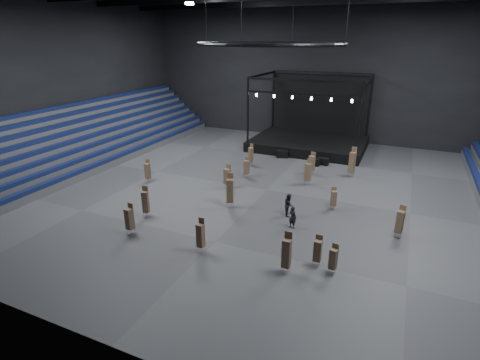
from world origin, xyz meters
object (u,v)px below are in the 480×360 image
at_px(chair_stack_1, 230,190).
at_px(chair_stack_14, 287,253).
at_px(chair_stack_13, 130,218).
at_px(chair_stack_2, 201,235).
at_px(man_center, 293,217).
at_px(chair_stack_7, 148,171).
at_px(chair_stack_11, 334,198).
at_px(chair_stack_6, 251,155).
at_px(stage, 310,136).
at_px(chair_stack_0, 400,221).
at_px(chair_stack_8, 308,172).
at_px(chair_stack_12, 145,201).
at_px(chair_stack_3, 333,258).
at_px(flight_case_mid, 314,162).
at_px(chair_stack_10, 318,250).
at_px(flight_case_right, 323,161).
at_px(chair_stack_5, 247,167).
at_px(chair_stack_4, 227,176).
at_px(chair_stack_15, 352,162).
at_px(chair_stack_9, 312,163).
at_px(flight_case_left, 282,154).
at_px(crew_member, 289,205).

relative_size(chair_stack_1, chair_stack_14, 1.09).
distance_m(chair_stack_1, chair_stack_13, 8.56).
distance_m(chair_stack_2, man_center, 7.38).
relative_size(chair_stack_7, chair_stack_11, 1.20).
xyz_separation_m(chair_stack_6, man_center, (8.48, -12.25, -0.39)).
bearing_deg(stage, chair_stack_0, -60.59).
bearing_deg(chair_stack_8, chair_stack_12, -115.73).
bearing_deg(chair_stack_6, chair_stack_2, -66.76).
height_order(chair_stack_0, chair_stack_13, chair_stack_0).
xyz_separation_m(chair_stack_3, chair_stack_14, (-2.62, -1.07, 0.35)).
xyz_separation_m(flight_case_mid, chair_stack_10, (4.86, -19.42, 0.73)).
relative_size(flight_case_right, chair_stack_8, 0.47).
distance_m(stage, chair_stack_14, 28.78).
height_order(chair_stack_5, chair_stack_6, chair_stack_6).
distance_m(chair_stack_4, chair_stack_15, 13.05).
bearing_deg(flight_case_right, chair_stack_4, -122.64).
relative_size(chair_stack_3, chair_stack_13, 0.83).
bearing_deg(chair_stack_1, flight_case_right, 52.74).
relative_size(chair_stack_7, chair_stack_9, 0.97).
bearing_deg(man_center, chair_stack_1, 8.00).
bearing_deg(chair_stack_7, chair_stack_0, -14.58).
xyz_separation_m(flight_case_left, chair_stack_13, (-4.36, -22.26, 0.81)).
bearing_deg(crew_member, chair_stack_0, -112.45).
bearing_deg(chair_stack_15, chair_stack_5, -140.69).
relative_size(chair_stack_8, chair_stack_14, 0.94).
bearing_deg(chair_stack_7, stage, 48.61).
bearing_deg(chair_stack_6, flight_case_right, 36.89).
distance_m(chair_stack_12, chair_stack_15, 21.08).
bearing_deg(flight_case_right, chair_stack_9, -96.87).
bearing_deg(chair_stack_1, chair_stack_5, 83.23).
relative_size(chair_stack_1, chair_stack_5, 1.39).
distance_m(stage, chair_stack_9, 10.74).
distance_m(flight_case_left, chair_stack_3, 23.48).
distance_m(flight_case_right, chair_stack_0, 16.48).
relative_size(flight_case_left, crew_member, 0.72).
height_order(stage, crew_member, stage).
xyz_separation_m(flight_case_left, chair_stack_11, (8.37, -12.02, 0.59)).
height_order(chair_stack_3, chair_stack_7, chair_stack_7).
bearing_deg(crew_member, man_center, -176.07).
distance_m(chair_stack_5, chair_stack_9, 6.86).
bearing_deg(chair_stack_0, man_center, -153.17).
bearing_deg(man_center, chair_stack_6, -33.43).
height_order(flight_case_right, chair_stack_12, chair_stack_12).
height_order(chair_stack_2, crew_member, chair_stack_2).
bearing_deg(chair_stack_7, chair_stack_8, 11.15).
xyz_separation_m(flight_case_left, chair_stack_4, (-1.74, -11.39, 0.79)).
bearing_deg(chair_stack_12, chair_stack_15, 30.70).
distance_m(chair_stack_9, chair_stack_12, 17.91).
relative_size(chair_stack_3, man_center, 1.13).
relative_size(chair_stack_9, man_center, 1.38).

